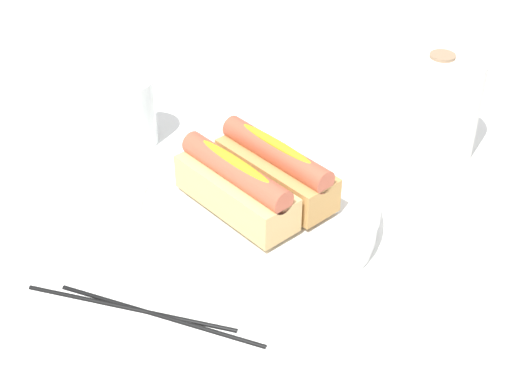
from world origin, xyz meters
TOP-DOWN VIEW (x-y plane):
  - ground_plane at (0.00, 0.00)m, footprint 2.40×2.40m
  - serving_bowl at (0.02, -0.01)m, footprint 0.27×0.27m
  - hotdog_front at (0.01, -0.04)m, footprint 0.16×0.07m
  - hotdog_back at (0.02, 0.02)m, footprint 0.16×0.07m
  - water_glass at (-0.22, 0.02)m, footprint 0.07×0.07m
  - paper_towel_roll at (0.09, 0.25)m, footprint 0.11×0.11m
  - chopstick_near at (0.04, -0.18)m, footprint 0.21×0.07m
  - chopstick_far at (0.01, -0.19)m, footprint 0.20×0.09m

SIDE VIEW (x-z plane):
  - ground_plane at x=0.00m, z-range 0.00..0.00m
  - chopstick_near at x=0.04m, z-range 0.00..0.01m
  - chopstick_far at x=0.01m, z-range 0.00..0.01m
  - serving_bowl at x=0.02m, z-range 0.00..0.04m
  - water_glass at x=-0.22m, z-range 0.00..0.09m
  - hotdog_front at x=0.01m, z-range 0.03..0.10m
  - hotdog_back at x=0.02m, z-range 0.03..0.10m
  - paper_towel_roll at x=0.09m, z-range 0.00..0.13m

